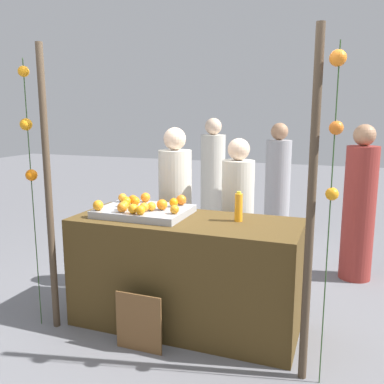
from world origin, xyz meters
name	(u,v)px	position (x,y,z in m)	size (l,w,h in m)	color
ground_plane	(186,323)	(0.00, 0.00, 0.00)	(24.00, 24.00, 0.00)	slate
stall_counter	(186,272)	(0.00, 0.00, 0.46)	(1.87, 0.76, 0.93)	#4C3819
orange_tray	(144,211)	(-0.39, 0.02, 0.96)	(0.75, 0.57, 0.06)	#9EA0A5
orange_0	(140,210)	(-0.30, -0.22, 1.02)	(0.08, 0.08, 0.08)	orange
orange_1	(124,205)	(-0.51, -0.11, 1.03)	(0.08, 0.08, 0.08)	orange
orange_2	(174,202)	(-0.17, 0.14, 1.02)	(0.08, 0.08, 0.08)	orange
orange_3	(98,205)	(-0.70, -0.20, 1.03)	(0.09, 0.09, 0.09)	orange
orange_4	(145,197)	(-0.48, 0.24, 1.03)	(0.09, 0.09, 0.09)	orange
orange_5	(133,199)	(-0.57, 0.15, 1.02)	(0.08, 0.08, 0.08)	orange
orange_6	(135,201)	(-0.50, 0.06, 1.03)	(0.08, 0.08, 0.08)	orange
orange_7	(181,200)	(-0.13, 0.23, 1.03)	(0.09, 0.09, 0.09)	orange
orange_8	(162,205)	(-0.21, 0.00, 1.03)	(0.09, 0.09, 0.09)	orange
orange_9	(126,202)	(-0.56, 0.01, 1.03)	(0.09, 0.09, 0.09)	orange
orange_10	(133,209)	(-0.37, -0.20, 1.03)	(0.08, 0.08, 0.08)	orange
orange_11	(123,198)	(-0.68, 0.17, 1.02)	(0.08, 0.08, 0.08)	orange
orange_12	(175,209)	(-0.06, -0.09, 1.02)	(0.07, 0.07, 0.07)	orange
orange_13	(151,206)	(-0.28, -0.06, 1.02)	(0.07, 0.07, 0.07)	orange
orange_14	(144,207)	(-0.32, -0.11, 1.02)	(0.08, 0.08, 0.08)	orange
orange_15	(122,207)	(-0.48, -0.19, 1.03)	(0.08, 0.08, 0.08)	orange
juice_bottle	(239,207)	(0.42, 0.09, 1.04)	(0.06, 0.06, 0.24)	orange
chalkboard_sign	(139,323)	(-0.18, -0.51, 0.22)	(0.38, 0.03, 0.47)	brown
vendor_left	(175,215)	(-0.38, 0.70, 0.77)	(0.33, 0.33, 1.65)	beige
vendor_right	(237,224)	(0.25, 0.74, 0.72)	(0.31, 0.31, 1.55)	beige
crowd_person_0	(213,184)	(-0.55, 2.49, 0.80)	(0.34, 0.34, 1.72)	beige
crowd_person_1	(277,190)	(0.37, 2.44, 0.77)	(0.33, 0.33, 1.66)	#99999E
crowd_person_2	(359,209)	(1.37, 1.59, 0.78)	(0.34, 0.34, 1.67)	maroon
canopy_post_left	(48,193)	(-1.02, -0.42, 1.16)	(0.06, 0.06, 2.31)	#473828
canopy_post_right	(311,213)	(1.02, -0.42, 1.16)	(0.06, 0.06, 2.31)	#473828
garland_strand_left	(28,133)	(-1.16, -0.44, 1.63)	(0.10, 0.11, 2.20)	#2D4C23
garland_strand_right	(335,120)	(1.13, -0.44, 1.74)	(0.11, 0.10, 2.20)	#2D4C23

